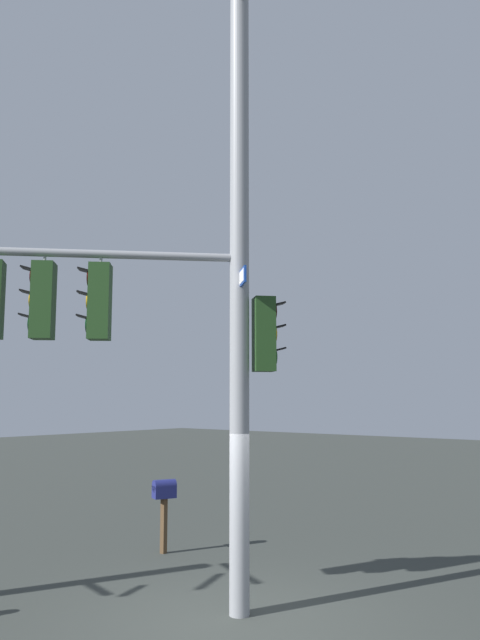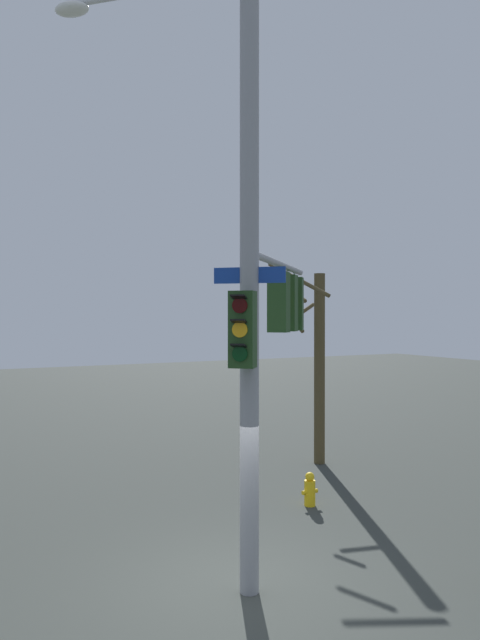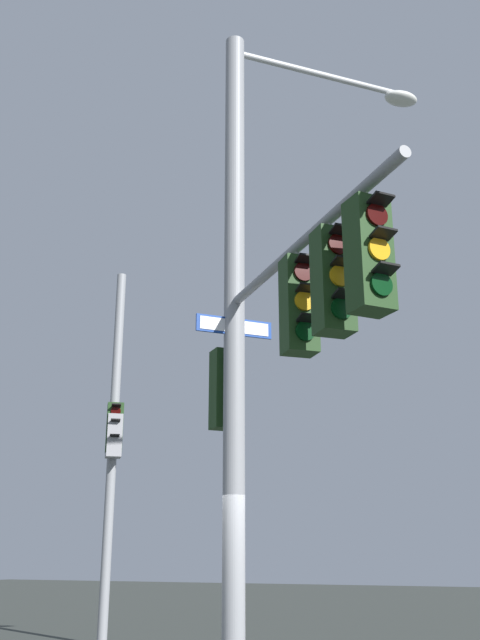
{
  "view_description": "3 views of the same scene",
  "coord_description": "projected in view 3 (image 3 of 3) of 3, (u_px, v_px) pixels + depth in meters",
  "views": [
    {
      "loc": [
        -5.68,
        6.94,
        3.0
      ],
      "look_at": [
        -0.32,
        0.3,
        4.07
      ],
      "focal_mm": 35.27,
      "sensor_mm": 36.0,
      "label": 1
    },
    {
      "loc": [
        -3.96,
        -7.78,
        4.14
      ],
      "look_at": [
        -0.18,
        -0.46,
        4.08
      ],
      "focal_mm": 32.37,
      "sensor_mm": 36.0,
      "label": 2
    },
    {
      "loc": [
        8.57,
        3.91,
        1.76
      ],
      "look_at": [
        -0.28,
        -0.3,
        4.97
      ],
      "focal_mm": 40.65,
      "sensor_mm": 36.0,
      "label": 3
    }
  ],
  "objects": [
    {
      "name": "main_signal_pole_assembly",
      "position": [
        265.0,
        305.0,
        9.23
      ],
      "size": [
        5.47,
        3.67,
        9.43
      ],
      "rotation": [
        0.0,
        0.0,
        0.81
      ],
      "color": "gray",
      "rests_on": "ground"
    },
    {
      "name": "secondary_pole_assembly",
      "position": [
        113.0,
        440.0,
        16.31
      ],
      "size": [
        0.68,
        0.6,
        8.31
      ],
      "rotation": [
        0.0,
        0.0,
        0.69
      ],
      "color": "gray",
      "rests_on": "ground"
    }
  ]
}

